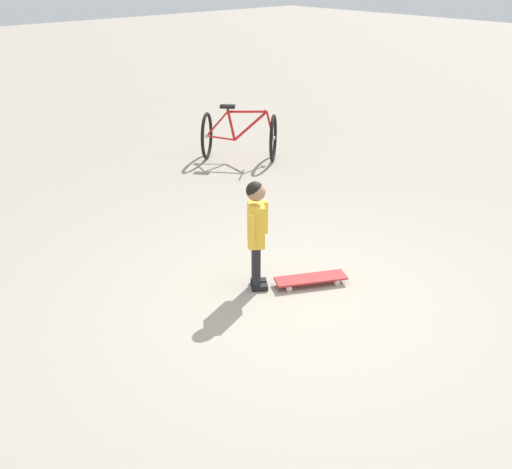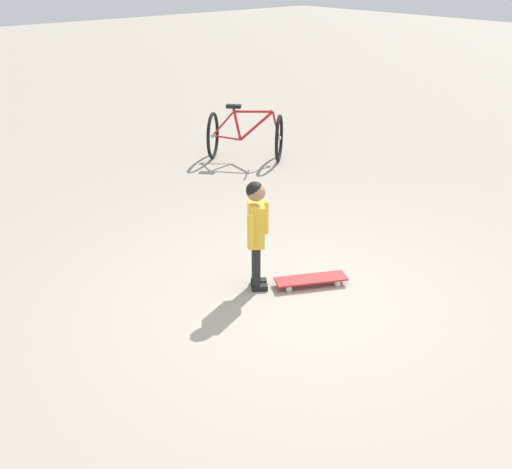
# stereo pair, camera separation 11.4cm
# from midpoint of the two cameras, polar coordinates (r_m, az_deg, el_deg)

# --- Properties ---
(ground_plane) EXTENTS (50.00, 50.00, 0.00)m
(ground_plane) POSITION_cam_midpoint_polar(r_m,az_deg,el_deg) (5.60, 3.19, -6.31)
(ground_plane) COLOR #9E9384
(child_person) EXTENTS (0.28, 0.37, 1.06)m
(child_person) POSITION_cam_midpoint_polar(r_m,az_deg,el_deg) (5.54, -0.58, 1.00)
(child_person) COLOR black
(child_person) RESTS_ON ground
(skateboard) EXTENTS (0.49, 0.70, 0.07)m
(skateboard) POSITION_cam_midpoint_polar(r_m,az_deg,el_deg) (5.87, 4.58, -4.14)
(skateboard) COLOR #B22D2D
(skateboard) RESTS_ON ground
(bicycle_near) EXTENTS (1.27, 1.24, 0.85)m
(bicycle_near) POSITION_cam_midpoint_polar(r_m,az_deg,el_deg) (9.39, -1.87, 9.22)
(bicycle_near) COLOR black
(bicycle_near) RESTS_ON ground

